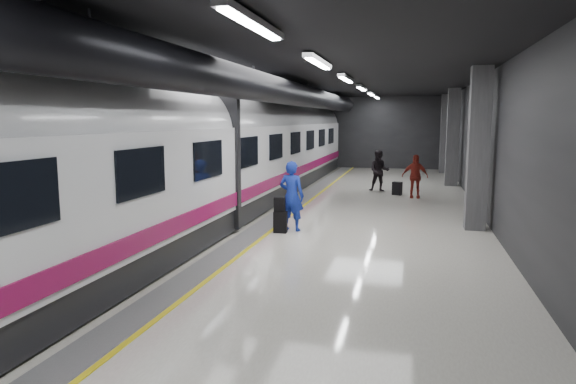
# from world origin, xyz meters

# --- Properties ---
(ground) EXTENTS (40.00, 40.00, 0.00)m
(ground) POSITION_xyz_m (0.00, 0.00, 0.00)
(ground) COLOR silver
(ground) RESTS_ON ground
(platform_hall) EXTENTS (10.02, 40.02, 4.51)m
(platform_hall) POSITION_xyz_m (-0.29, 0.96, 3.54)
(platform_hall) COLOR black
(platform_hall) RESTS_ON ground
(train) EXTENTS (3.05, 38.00, 4.05)m
(train) POSITION_xyz_m (-3.25, -0.00, 2.07)
(train) COLOR black
(train) RESTS_ON ground
(traveler_main) EXTENTS (0.77, 0.57, 1.94)m
(traveler_main) POSITION_xyz_m (-0.42, 0.61, 0.97)
(traveler_main) COLOR #1B28CD
(traveler_main) RESTS_ON ground
(suitcase_main) EXTENTS (0.37, 0.25, 0.58)m
(suitcase_main) POSITION_xyz_m (-0.65, 0.24, 0.29)
(suitcase_main) COLOR black
(suitcase_main) RESTS_ON ground
(shoulder_bag) EXTENTS (0.31, 0.18, 0.40)m
(shoulder_bag) POSITION_xyz_m (-0.67, 0.24, 0.78)
(shoulder_bag) COLOR black
(shoulder_bag) RESTS_ON suitcase_main
(traveler_far_a) EXTENTS (0.87, 0.68, 1.78)m
(traveler_far_a) POSITION_xyz_m (1.41, 9.15, 0.89)
(traveler_far_a) COLOR black
(traveler_far_a) RESTS_ON ground
(traveler_far_b) EXTENTS (1.03, 0.48, 1.71)m
(traveler_far_b) POSITION_xyz_m (2.90, 7.62, 0.86)
(traveler_far_b) COLOR maroon
(traveler_far_b) RESTS_ON ground
(suitcase_far) EXTENTS (0.43, 0.35, 0.54)m
(suitcase_far) POSITION_xyz_m (2.21, 8.25, 0.27)
(suitcase_far) COLOR black
(suitcase_far) RESTS_ON ground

